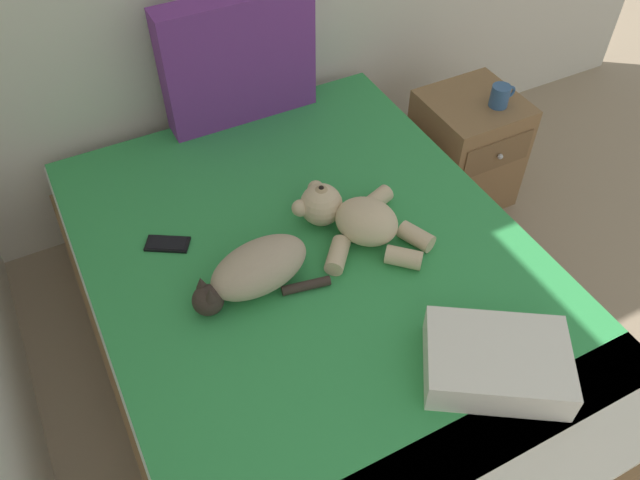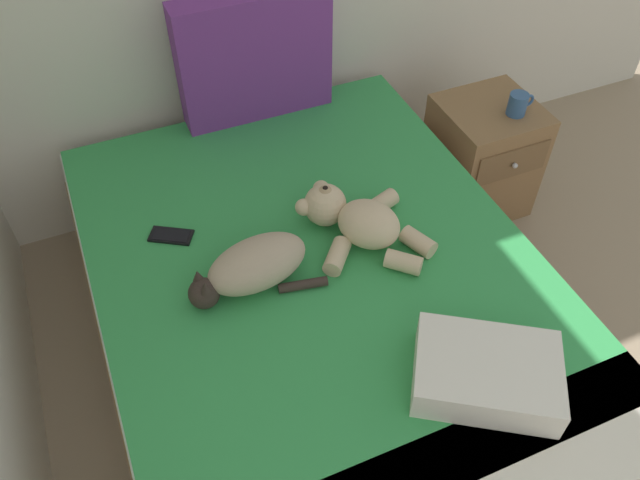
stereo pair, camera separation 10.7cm
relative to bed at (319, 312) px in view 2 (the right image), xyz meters
name	(u,v)px [view 2 (the right image)]	position (x,y,z in m)	size (l,w,h in m)	color
bed	(319,312)	(0.00, 0.00, 0.00)	(1.49, 1.98, 0.52)	olive
patterned_cushion	(255,57)	(0.11, 0.90, 0.52)	(0.62, 0.13, 0.52)	#72338C
cat	(252,267)	(-0.22, 0.02, 0.33)	(0.44, 0.24, 0.15)	tan
teddy_bear	(356,220)	(0.17, 0.08, 0.33)	(0.40, 0.48, 0.16)	beige
cell_phone	(171,236)	(-0.42, 0.32, 0.27)	(0.16, 0.14, 0.01)	black
throw_pillow	(487,373)	(0.26, -0.60, 0.32)	(0.40, 0.28, 0.11)	white
nightstand	(481,157)	(1.02, 0.51, 0.01)	(0.41, 0.43, 0.54)	olive
mug	(518,104)	(1.09, 0.44, 0.33)	(0.12, 0.08, 0.09)	#33598C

